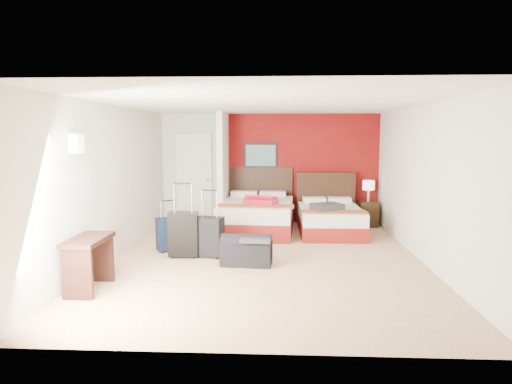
# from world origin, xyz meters

# --- Properties ---
(ground) EXTENTS (6.50, 6.50, 0.00)m
(ground) POSITION_xyz_m (0.00, 0.00, 0.00)
(ground) COLOR #D2AE81
(ground) RESTS_ON ground
(room_walls) EXTENTS (5.02, 6.52, 2.50)m
(room_walls) POSITION_xyz_m (-1.40, 1.42, 1.26)
(room_walls) COLOR silver
(room_walls) RESTS_ON ground
(red_accent_panel) EXTENTS (3.50, 0.04, 2.50)m
(red_accent_panel) POSITION_xyz_m (0.75, 3.23, 1.25)
(red_accent_panel) COLOR maroon
(red_accent_panel) RESTS_ON ground
(partition_wall) EXTENTS (0.12, 1.20, 2.50)m
(partition_wall) POSITION_xyz_m (-1.00, 2.61, 1.25)
(partition_wall) COLOR silver
(partition_wall) RESTS_ON ground
(entry_door) EXTENTS (0.82, 0.06, 2.05)m
(entry_door) POSITION_xyz_m (-1.75, 3.20, 1.02)
(entry_door) COLOR silver
(entry_door) RESTS_ON ground
(bed_left) EXTENTS (1.59, 2.18, 0.63)m
(bed_left) POSITION_xyz_m (-0.24, 2.11, 0.32)
(bed_left) COLOR white
(bed_left) RESTS_ON ground
(bed_right) EXTENTS (1.27, 1.80, 0.53)m
(bed_right) POSITION_xyz_m (1.28, 1.99, 0.27)
(bed_right) COLOR white
(bed_right) RESTS_ON ground
(red_suitcase_open) EXTENTS (0.86, 1.01, 0.11)m
(red_suitcase_open) POSITION_xyz_m (-0.14, 2.01, 0.69)
(red_suitcase_open) COLOR #B60F28
(red_suitcase_open) RESTS_ON bed_left
(jacket_bundle) EXTENTS (0.69, 0.64, 0.13)m
(jacket_bundle) POSITION_xyz_m (1.18, 1.69, 0.60)
(jacket_bundle) COLOR #343439
(jacket_bundle) RESTS_ON bed_right
(nightstand) EXTENTS (0.42, 0.42, 0.56)m
(nightstand) POSITION_xyz_m (2.20, 2.78, 0.28)
(nightstand) COLOR black
(nightstand) RESTS_ON ground
(table_lamp) EXTENTS (0.29, 0.29, 0.47)m
(table_lamp) POSITION_xyz_m (2.20, 2.78, 0.79)
(table_lamp) COLOR silver
(table_lamp) RESTS_ON nightstand
(suitcase_black) EXTENTS (0.50, 0.33, 0.72)m
(suitcase_black) POSITION_xyz_m (-1.35, 0.05, 0.36)
(suitcase_black) COLOR black
(suitcase_black) RESTS_ON ground
(suitcase_charcoal) EXTENTS (0.48, 0.37, 0.64)m
(suitcase_charcoal) POSITION_xyz_m (-0.92, 0.07, 0.32)
(suitcase_charcoal) COLOR black
(suitcase_charcoal) RESTS_ON ground
(suitcase_navy) EXTENTS (0.47, 0.41, 0.56)m
(suitcase_navy) POSITION_xyz_m (-1.69, 0.41, 0.28)
(suitcase_navy) COLOR black
(suitcase_navy) RESTS_ON ground
(duffel_bag) EXTENTS (0.81, 0.48, 0.39)m
(duffel_bag) POSITION_xyz_m (-0.28, -0.36, 0.20)
(duffel_bag) COLOR black
(duffel_bag) RESTS_ON ground
(jacket_draped) EXTENTS (0.49, 0.42, 0.06)m
(jacket_draped) POSITION_xyz_m (-0.13, -0.41, 0.42)
(jacket_draped) COLOR #333337
(jacket_draped) RESTS_ON duffel_bag
(desk) EXTENTS (0.42, 0.84, 0.70)m
(desk) POSITION_xyz_m (-2.24, -1.62, 0.35)
(desk) COLOR black
(desk) RESTS_ON ground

